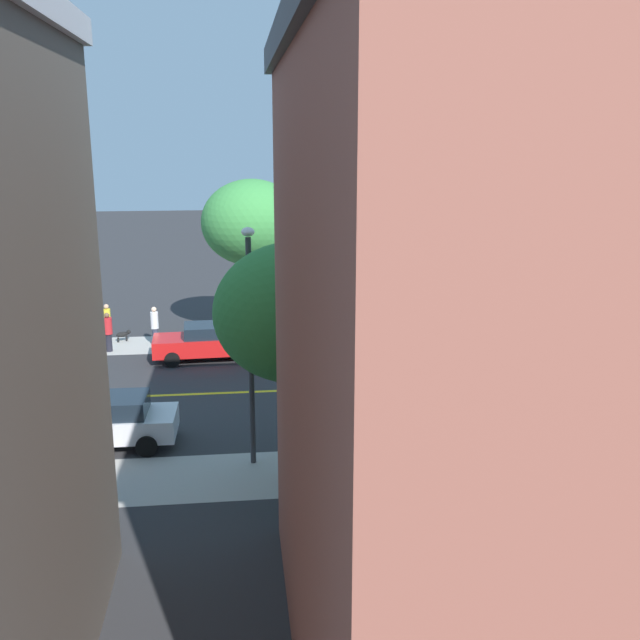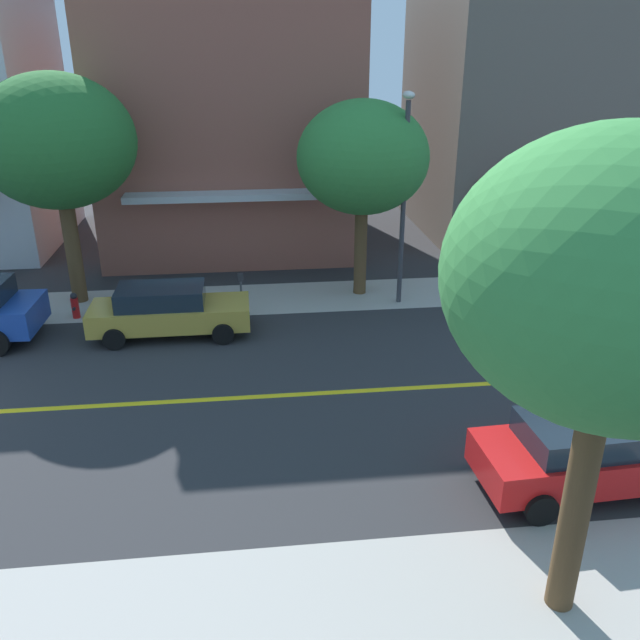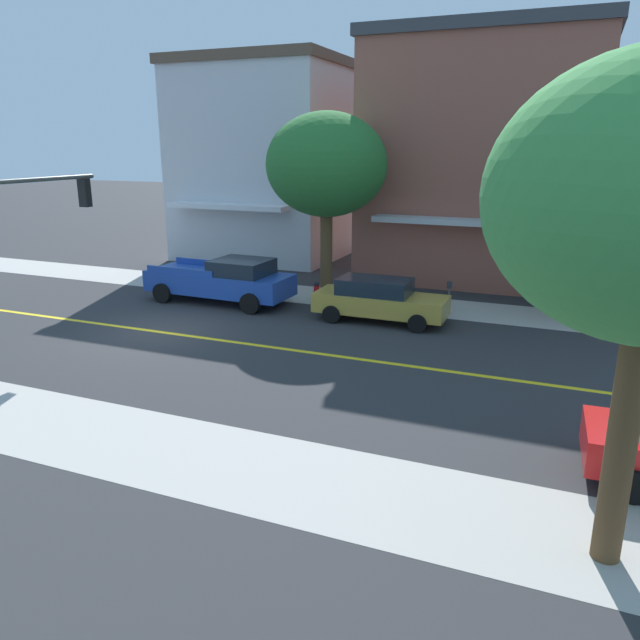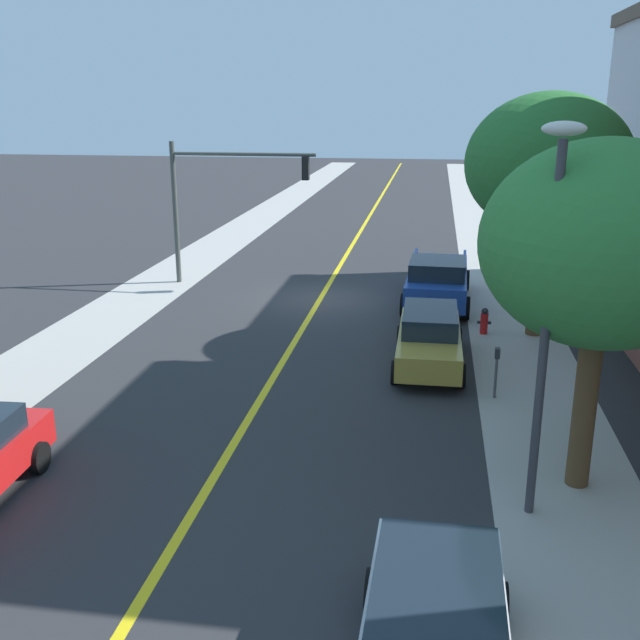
{
  "view_description": "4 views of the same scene",
  "coord_description": "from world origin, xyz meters",
  "px_view_note": "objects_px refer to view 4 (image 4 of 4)",
  "views": [
    {
      "loc": [
        -25.65,
        14.47,
        9.25
      ],
      "look_at": [
        2.47,
        11.21,
        2.07
      ],
      "focal_mm": 40.61,
      "sensor_mm": 36.0,
      "label": 1
    },
    {
      "loc": [
        14.54,
        9.06,
        8.27
      ],
      "look_at": [
        -1.19,
        10.87,
        1.52
      ],
      "focal_mm": 36.8,
      "sensor_mm": 36.0,
      "label": 2
    },
    {
      "loc": [
        16.36,
        12.74,
        6.2
      ],
      "look_at": [
        1.0,
        6.42,
        1.39
      ],
      "focal_mm": 34.32,
      "sensor_mm": 36.0,
      "label": 3
    },
    {
      "loc": [
        -4.09,
        26.37,
        7.18
      ],
      "look_at": [
        -1.03,
        6.67,
        1.19
      ],
      "focal_mm": 41.09,
      "sensor_mm": 36.0,
      "label": 4
    }
  ],
  "objects_px": {
    "fire_hydrant": "(484,321)",
    "parking_meter": "(497,365)",
    "street_lamp": "(549,287)",
    "gold_sedan_left_curb": "(429,337)",
    "traffic_light_mast": "(221,189)",
    "street_tree_left_far": "(548,165)",
    "blue_pickup_truck": "(438,279)",
    "street_tree_left_near": "(603,245)"
  },
  "relations": [
    {
      "from": "gold_sedan_left_curb",
      "to": "fire_hydrant",
      "type": "bearing_deg",
      "value": 151.22
    },
    {
      "from": "parking_meter",
      "to": "traffic_light_mast",
      "type": "xyz_separation_m",
      "value": [
        10.04,
        -10.58,
        2.99
      ]
    },
    {
      "from": "street_tree_left_near",
      "to": "parking_meter",
      "type": "bearing_deg",
      "value": -73.04
    },
    {
      "from": "street_tree_left_near",
      "to": "blue_pickup_truck",
      "type": "relative_size",
      "value": 1.09
    },
    {
      "from": "street_tree_left_far",
      "to": "blue_pickup_truck",
      "type": "relative_size",
      "value": 1.23
    },
    {
      "from": "fire_hydrant",
      "to": "parking_meter",
      "type": "xyz_separation_m",
      "value": [
        0.04,
        5.34,
        0.45
      ]
    },
    {
      "from": "street_lamp",
      "to": "gold_sedan_left_curb",
      "type": "height_order",
      "value": "street_lamp"
    },
    {
      "from": "street_tree_left_far",
      "to": "gold_sedan_left_curb",
      "type": "distance_m",
      "value": 6.53
    },
    {
      "from": "traffic_light_mast",
      "to": "gold_sedan_left_curb",
      "type": "bearing_deg",
      "value": -45.09
    },
    {
      "from": "fire_hydrant",
      "to": "street_tree_left_far",
      "type": "bearing_deg",
      "value": -172.37
    },
    {
      "from": "street_lamp",
      "to": "gold_sedan_left_curb",
      "type": "distance_m",
      "value": 8.51
    },
    {
      "from": "street_tree_left_near",
      "to": "fire_hydrant",
      "type": "xyz_separation_m",
      "value": [
        1.24,
        -9.52,
        -4.3
      ]
    },
    {
      "from": "street_tree_left_far",
      "to": "traffic_light_mast",
      "type": "bearing_deg",
      "value": -23.34
    },
    {
      "from": "street_tree_left_far",
      "to": "street_lamp",
      "type": "height_order",
      "value": "street_tree_left_far"
    },
    {
      "from": "street_tree_left_far",
      "to": "traffic_light_mast",
      "type": "relative_size",
      "value": 1.28
    },
    {
      "from": "parking_meter",
      "to": "street_lamp",
      "type": "relative_size",
      "value": 0.19
    },
    {
      "from": "street_tree_left_near",
      "to": "traffic_light_mast",
      "type": "height_order",
      "value": "street_tree_left_near"
    },
    {
      "from": "gold_sedan_left_curb",
      "to": "blue_pickup_truck",
      "type": "height_order",
      "value": "blue_pickup_truck"
    },
    {
      "from": "street_tree_left_far",
      "to": "fire_hydrant",
      "type": "distance_m",
      "value": 5.16
    },
    {
      "from": "street_tree_left_near",
      "to": "blue_pickup_truck",
      "type": "height_order",
      "value": "street_tree_left_near"
    },
    {
      "from": "fire_hydrant",
      "to": "traffic_light_mast",
      "type": "relative_size",
      "value": 0.15
    },
    {
      "from": "street_lamp",
      "to": "blue_pickup_truck",
      "type": "relative_size",
      "value": 1.13
    },
    {
      "from": "street_tree_left_far",
      "to": "traffic_light_mast",
      "type": "distance_m",
      "value": 12.78
    },
    {
      "from": "gold_sedan_left_curb",
      "to": "street_tree_left_near",
      "type": "bearing_deg",
      "value": 24.69
    },
    {
      "from": "fire_hydrant",
      "to": "parking_meter",
      "type": "height_order",
      "value": "parking_meter"
    },
    {
      "from": "fire_hydrant",
      "to": "blue_pickup_truck",
      "type": "bearing_deg",
      "value": -66.44
    },
    {
      "from": "street_tree_left_near",
      "to": "parking_meter",
      "type": "height_order",
      "value": "street_tree_left_near"
    },
    {
      "from": "street_tree_left_far",
      "to": "fire_hydrant",
      "type": "bearing_deg",
      "value": 7.63
    },
    {
      "from": "fire_hydrant",
      "to": "street_lamp",
      "type": "height_order",
      "value": "street_lamp"
    },
    {
      "from": "gold_sedan_left_curb",
      "to": "blue_pickup_truck",
      "type": "relative_size",
      "value": 0.78
    },
    {
      "from": "street_tree_left_far",
      "to": "blue_pickup_truck",
      "type": "xyz_separation_m",
      "value": [
        3.08,
        -3.24,
        -4.41
      ]
    },
    {
      "from": "street_tree_left_near",
      "to": "blue_pickup_truck",
      "type": "bearing_deg",
      "value": -78.07
    },
    {
      "from": "fire_hydrant",
      "to": "traffic_light_mast",
      "type": "xyz_separation_m",
      "value": [
        10.08,
        -5.24,
        3.43
      ]
    },
    {
      "from": "street_tree_left_near",
      "to": "parking_meter",
      "type": "xyz_separation_m",
      "value": [
        1.27,
        -4.18,
        -3.85
      ]
    },
    {
      "from": "parking_meter",
      "to": "blue_pickup_truck",
      "type": "distance_m",
      "value": 8.91
    },
    {
      "from": "fire_hydrant",
      "to": "blue_pickup_truck",
      "type": "distance_m",
      "value": 3.8
    },
    {
      "from": "street_tree_left_near",
      "to": "gold_sedan_left_curb",
      "type": "relative_size",
      "value": 1.39
    },
    {
      "from": "street_lamp",
      "to": "blue_pickup_truck",
      "type": "xyz_separation_m",
      "value": [
        1.7,
        -14.16,
        -3.29
      ]
    },
    {
      "from": "fire_hydrant",
      "to": "blue_pickup_truck",
      "type": "height_order",
      "value": "blue_pickup_truck"
    },
    {
      "from": "street_tree_left_far",
      "to": "street_lamp",
      "type": "relative_size",
      "value": 1.09
    },
    {
      "from": "fire_hydrant",
      "to": "gold_sedan_left_curb",
      "type": "relative_size",
      "value": 0.18
    },
    {
      "from": "gold_sedan_left_curb",
      "to": "blue_pickup_truck",
      "type": "bearing_deg",
      "value": 177.96
    }
  ]
}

